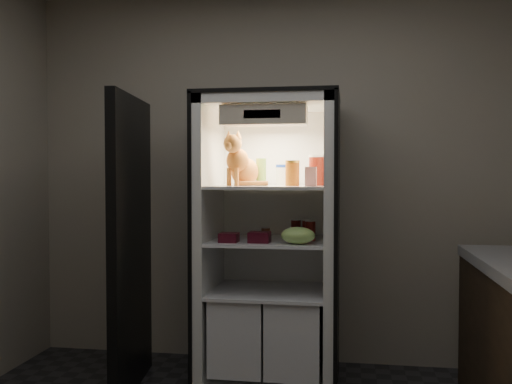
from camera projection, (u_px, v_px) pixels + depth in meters
room_shell at (225, 113)px, 2.36m from camera, size 3.60×3.60×3.60m
refrigerator at (270, 261)px, 3.75m from camera, size 0.90×0.72×1.88m
fridge_door at (131, 246)px, 3.58m from camera, size 0.17×0.87×1.85m
tabby_cat at (241, 165)px, 3.65m from camera, size 0.30×0.35×0.35m
parmesan_shaker at (261, 172)px, 3.74m from camera, size 0.07×0.07×0.18m
mayo_tub at (283, 175)px, 3.80m from camera, size 0.10×0.10×0.14m
salsa_jar at (292, 173)px, 3.59m from camera, size 0.09×0.09×0.16m
pepper_jar at (318, 170)px, 3.66m from camera, size 0.12×0.12×0.20m
cream_carton at (311, 177)px, 3.45m from camera, size 0.07×0.07×0.12m
soda_can_a at (296, 229)px, 3.78m from camera, size 0.07×0.07×0.12m
soda_can_b at (308, 230)px, 3.67m from camera, size 0.07×0.07×0.13m
soda_can_c at (310, 231)px, 3.62m from camera, size 0.07×0.07×0.13m
condiment_jar at (266, 233)px, 3.72m from camera, size 0.06×0.06×0.08m
grape_bag at (298, 235)px, 3.45m from camera, size 0.21×0.15×0.10m
berry_box_left at (229, 238)px, 3.55m from camera, size 0.12×0.12×0.06m
berry_box_right at (259, 237)px, 3.53m from camera, size 0.13×0.13×0.07m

